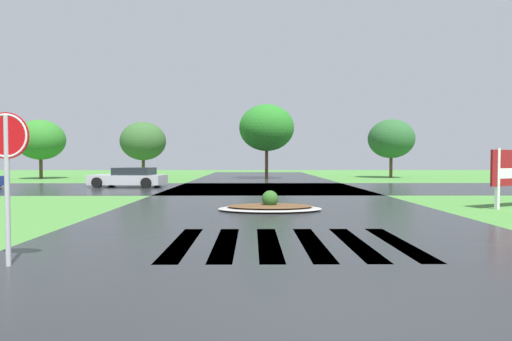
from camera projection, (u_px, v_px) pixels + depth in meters
The scene contains 7 objects.
asphalt_roadway at pixel (276, 211), 13.94m from camera, with size 11.23×80.00×0.01m, color #232628.
asphalt_cross_road at pixel (265, 188), 24.64m from camera, with size 90.00×10.11×0.01m, color #232628.
crosswalk_stripes at pixel (290, 243), 8.58m from camera, with size 4.95×3.48×0.01m.
stop_sign at pixel (7, 152), 6.70m from camera, with size 0.76×0.08×2.52m.
median_island at pixel (270, 207), 14.05m from camera, with size 3.55×1.98×0.68m.
car_dark_suv at pixel (130, 178), 25.63m from camera, with size 4.71×2.54×1.21m.
background_treeline at pixel (223, 136), 36.51m from camera, with size 35.40×6.26×6.51m.
Camera 1 is at (-0.79, -3.89, 1.76)m, focal length 28.90 mm.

